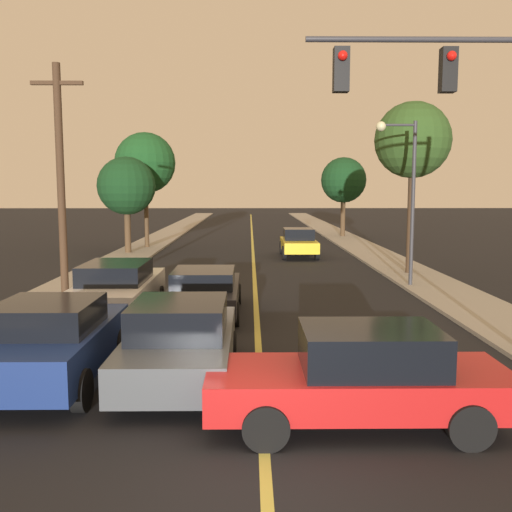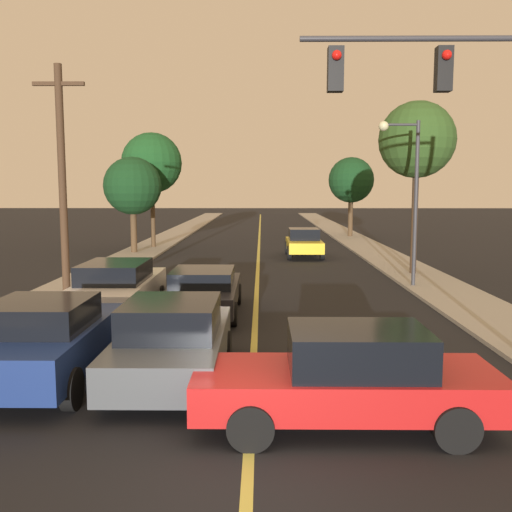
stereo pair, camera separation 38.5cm
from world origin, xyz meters
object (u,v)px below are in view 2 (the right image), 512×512
object	(u,v)px
traffic_signal_mast	(463,125)
tree_left_near	(133,186)
utility_pole_left	(62,180)
tree_right_far	(351,180)
car_outer_lane_front	(44,340)
car_near_lane_front	(173,341)
car_outer_lane_second	(117,289)
car_far_oncoming	(304,242)
tree_right_near	(417,140)
tree_left_far	(152,163)
car_near_lane_second	(203,290)
streetlamp_right	(406,179)
car_crossing_right	(349,377)

from	to	relation	value
traffic_signal_mast	tree_left_near	bearing A→B (deg)	119.83
utility_pole_left	traffic_signal_mast	bearing A→B (deg)	-29.31
tree_left_near	tree_right_far	world-z (taller)	tree_right_far
car_outer_lane_front	utility_pole_left	bearing A→B (deg)	105.99
car_near_lane_front	car_outer_lane_second	world-z (taller)	car_outer_lane_second
tree_right_far	car_near_lane_front	bearing A→B (deg)	-104.58
car_far_oncoming	tree_right_near	distance (m)	9.26
tree_right_near	car_near_lane_front	bearing A→B (deg)	-121.34
car_near_lane_front	tree_left_far	size ratio (longest dim) A/B	0.66
car_near_lane_second	traffic_signal_mast	world-z (taller)	traffic_signal_mast
tree_left_near	tree_left_far	xyz separation A→B (m)	(0.53, 2.99, 1.40)
streetlamp_right	tree_left_near	distance (m)	16.63
car_crossing_right	tree_right_far	world-z (taller)	tree_right_far
car_crossing_right	tree_right_far	bearing A→B (deg)	-8.80
car_crossing_right	tree_right_near	xyz separation A→B (m)	(5.09, 15.53, 4.89)
car_near_lane_second	tree_right_near	distance (m)	12.20
car_outer_lane_front	tree_left_near	world-z (taller)	tree_left_near
streetlamp_right	tree_left_far	world-z (taller)	tree_left_far
car_outer_lane_second	tree_left_near	size ratio (longest dim) A/B	0.97
tree_right_near	tree_right_far	xyz separation A→B (m)	(0.24, 18.88, -1.39)
car_near_lane_second	tree_right_far	world-z (taller)	tree_right_far
car_crossing_right	streetlamp_right	size ratio (longest dim) A/B	0.78
car_near_lane_front	tree_right_far	bearing A→B (deg)	75.42
streetlamp_right	tree_left_far	xyz separation A→B (m)	(-11.99, 13.92, 1.17)
car_near_lane_front	car_near_lane_second	bearing A→B (deg)	90.00
car_outer_lane_front	tree_left_far	xyz separation A→B (m)	(-2.56, 24.47, 4.37)
car_near_lane_front	streetlamp_right	xyz separation A→B (m)	(7.01, 10.36, 3.26)
traffic_signal_mast	utility_pole_left	xyz separation A→B (m)	(-10.45, 5.87, -1.05)
car_near_lane_second	tree_left_near	bearing A→B (deg)	109.60
tree_right_near	tree_left_far	bearing A→B (deg)	140.38
car_crossing_right	utility_pole_left	size ratio (longest dim) A/B	0.64
car_near_lane_front	car_far_oncoming	bearing A→B (deg)	78.71
car_outer_lane_front	car_near_lane_second	bearing A→B (deg)	68.11
car_near_lane_front	tree_left_near	world-z (taller)	tree_left_near
tree_left_near	car_crossing_right	bearing A→B (deg)	-69.88
tree_left_near	car_near_lane_second	bearing A→B (deg)	-70.40
tree_left_far	tree_left_near	bearing A→B (deg)	-100.12
traffic_signal_mast	car_outer_lane_front	bearing A→B (deg)	-169.14
car_outer_lane_front	traffic_signal_mast	bearing A→B (deg)	10.86
streetlamp_right	tree_left_near	size ratio (longest dim) A/B	1.13
car_outer_lane_front	tree_left_near	xyz separation A→B (m)	(-3.10, 21.49, 2.98)
car_outer_lane_second	tree_left_far	bearing A→B (deg)	97.68
car_near_lane_second	car_far_oncoming	distance (m)	14.80
car_near_lane_second	tree_left_near	size ratio (longest dim) A/B	0.89
traffic_signal_mast	tree_right_near	distance (m)	12.23
car_outer_lane_second	tree_left_near	xyz separation A→B (m)	(-3.10, 16.02, 2.98)
utility_pole_left	tree_left_far	xyz separation A→B (m)	(-0.43, 17.01, 1.25)
car_crossing_right	tree_left_far	world-z (taller)	tree_left_far
tree_right_far	tree_right_near	bearing A→B (deg)	-90.72
traffic_signal_mast	tree_left_near	xyz separation A→B (m)	(-11.41, 19.89, -1.20)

